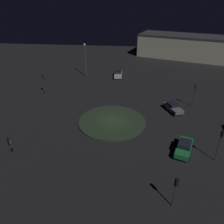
% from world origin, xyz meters
% --- Properties ---
extents(ground_plane, '(120.32, 120.32, 0.00)m').
position_xyz_m(ground_plane, '(0.00, 0.00, 0.00)').
color(ground_plane, black).
extents(roundabout_island, '(11.07, 11.07, 0.24)m').
position_xyz_m(roundabout_island, '(0.00, 0.00, 0.12)').
color(roundabout_island, '#263823').
rests_on(roundabout_island, ground_plane).
extents(car_silver, '(2.24, 4.59, 1.45)m').
position_xyz_m(car_silver, '(0.82, -22.25, 0.75)').
color(car_silver, silver).
rests_on(car_silver, ground_plane).
extents(car_grey, '(3.34, 4.49, 1.51)m').
position_xyz_m(car_grey, '(-10.50, -4.97, 0.78)').
color(car_grey, slate).
rests_on(car_grey, ground_plane).
extents(car_green, '(3.19, 4.77, 1.55)m').
position_xyz_m(car_green, '(-10.34, 6.61, 0.80)').
color(car_green, '#1E7238').
rests_on(car_green, ground_plane).
extents(traffic_light_northeast, '(0.39, 0.39, 3.76)m').
position_xyz_m(traffic_light_northeast, '(11.10, 11.05, 2.69)').
color(traffic_light_northeast, '#2D2D2D').
rests_on(traffic_light_northeast, ground_plane).
extents(traffic_light_southwest, '(0.40, 0.37, 4.23)m').
position_xyz_m(traffic_light_southwest, '(-14.31, -7.26, 3.01)').
color(traffic_light_southwest, '#2D2D2D').
rests_on(traffic_light_southwest, ground_plane).
extents(traffic_light_northwest, '(0.37, 0.40, 3.71)m').
position_xyz_m(traffic_light_northwest, '(-7.67, 15.27, 2.66)').
color(traffic_light_northwest, '#2D2D2D').
rests_on(traffic_light_northwest, ground_plane).
extents(traffic_light_northwest_near, '(0.40, 0.37, 4.50)m').
position_xyz_m(traffic_light_northwest_near, '(-13.98, 7.84, 3.19)').
color(traffic_light_northwest_near, '#2D2D2D').
rests_on(traffic_light_northwest_near, ground_plane).
extents(traffic_light_southeast, '(0.40, 0.37, 4.33)m').
position_xyz_m(traffic_light_southeast, '(15.19, -9.84, 3.08)').
color(traffic_light_southeast, '#2D2D2D').
rests_on(traffic_light_southeast, ground_plane).
extents(streetlamp_southeast, '(0.59, 0.59, 8.27)m').
position_xyz_m(streetlamp_southeast, '(9.06, -21.84, 5.72)').
color(streetlamp_southeast, '#4C4C51').
rests_on(streetlamp_southeast, ground_plane).
extents(store_building, '(36.20, 21.20, 7.23)m').
position_xyz_m(store_building, '(-21.85, -43.48, 3.61)').
color(store_building, '#B7B299').
rests_on(store_building, ground_plane).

